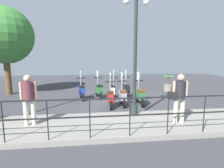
{
  "coord_description": "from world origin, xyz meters",
  "views": [
    {
      "loc": [
        -8.6,
        1.53,
        2.27
      ],
      "look_at": [
        0.2,
        0.5,
        0.9
      ],
      "focal_mm": 28.0,
      "sensor_mm": 36.0,
      "label": 1
    }
  ],
  "objects_px": {
    "pedestrian_with_bag": "(179,95)",
    "scooter_near_2": "(110,97)",
    "scooter_near_0": "(140,95)",
    "scooter_far_1": "(113,90)",
    "tree_large": "(4,36)",
    "scooter_near_1": "(123,96)",
    "potted_palm": "(168,85)",
    "scooter_far_0": "(126,89)",
    "scooter_far_2": "(99,90)",
    "pedestrian_distant": "(29,96)",
    "lamp_post_near": "(135,60)",
    "scooter_far_3": "(82,91)"
  },
  "relations": [
    {
      "from": "scooter_near_0",
      "to": "scooter_far_1",
      "type": "height_order",
      "value": "same"
    },
    {
      "from": "pedestrian_distant",
      "to": "tree_large",
      "type": "xyz_separation_m",
      "value": [
        5.71,
        3.12,
        2.43
      ]
    },
    {
      "from": "scooter_far_0",
      "to": "scooter_near_1",
      "type": "bearing_deg",
      "value": 164.87
    },
    {
      "from": "scooter_near_1",
      "to": "scooter_far_3",
      "type": "height_order",
      "value": "same"
    },
    {
      "from": "tree_large",
      "to": "scooter_far_2",
      "type": "bearing_deg",
      "value": -107.16
    },
    {
      "from": "scooter_far_1",
      "to": "scooter_far_3",
      "type": "xyz_separation_m",
      "value": [
        -0.01,
        1.72,
        0.0
      ]
    },
    {
      "from": "scooter_far_2",
      "to": "scooter_far_3",
      "type": "height_order",
      "value": "same"
    },
    {
      "from": "scooter_near_0",
      "to": "scooter_far_1",
      "type": "distance_m",
      "value": 1.84
    },
    {
      "from": "scooter_far_2",
      "to": "scooter_far_3",
      "type": "bearing_deg",
      "value": 88.37
    },
    {
      "from": "tree_large",
      "to": "scooter_far_0",
      "type": "bearing_deg",
      "value": -104.09
    },
    {
      "from": "scooter_far_0",
      "to": "scooter_far_3",
      "type": "xyz_separation_m",
      "value": [
        -0.1,
        2.47,
        0.0
      ]
    },
    {
      "from": "potted_palm",
      "to": "scooter_far_2",
      "type": "xyz_separation_m",
      "value": [
        -1.49,
        4.69,
        0.04
      ]
    },
    {
      "from": "lamp_post_near",
      "to": "potted_palm",
      "type": "relative_size",
      "value": 4.24
    },
    {
      "from": "lamp_post_near",
      "to": "pedestrian_with_bag",
      "type": "xyz_separation_m",
      "value": [
        -1.05,
        -1.2,
        -1.07
      ]
    },
    {
      "from": "scooter_far_2",
      "to": "scooter_far_0",
      "type": "bearing_deg",
      "value": -104.4
    },
    {
      "from": "lamp_post_near",
      "to": "pedestrian_with_bag",
      "type": "bearing_deg",
      "value": -131.28
    },
    {
      "from": "scooter_near_1",
      "to": "scooter_far_0",
      "type": "xyz_separation_m",
      "value": [
        1.59,
        -0.5,
        0.0
      ]
    },
    {
      "from": "potted_palm",
      "to": "tree_large",
      "type": "bearing_deg",
      "value": 88.88
    },
    {
      "from": "pedestrian_with_bag",
      "to": "scooter_near_0",
      "type": "relative_size",
      "value": 1.03
    },
    {
      "from": "scooter_near_0",
      "to": "lamp_post_near",
      "type": "bearing_deg",
      "value": 155.36
    },
    {
      "from": "scooter_far_2",
      "to": "scooter_far_3",
      "type": "distance_m",
      "value": 0.96
    },
    {
      "from": "potted_palm",
      "to": "scooter_far_2",
      "type": "relative_size",
      "value": 0.69
    },
    {
      "from": "lamp_post_near",
      "to": "scooter_near_0",
      "type": "distance_m",
      "value": 2.49
    },
    {
      "from": "pedestrian_with_bag",
      "to": "scooter_far_3",
      "type": "bearing_deg",
      "value": 43.21
    },
    {
      "from": "lamp_post_near",
      "to": "tree_large",
      "type": "distance_m",
      "value": 8.43
    },
    {
      "from": "lamp_post_near",
      "to": "pedestrian_distant",
      "type": "relative_size",
      "value": 2.83
    },
    {
      "from": "tree_large",
      "to": "scooter_near_1",
      "type": "height_order",
      "value": "tree_large"
    },
    {
      "from": "pedestrian_distant",
      "to": "scooter_near_1",
      "type": "relative_size",
      "value": 1.03
    },
    {
      "from": "pedestrian_with_bag",
      "to": "scooter_near_1",
      "type": "distance_m",
      "value": 3.1
    },
    {
      "from": "lamp_post_near",
      "to": "scooter_near_1",
      "type": "relative_size",
      "value": 2.92
    },
    {
      "from": "tree_large",
      "to": "scooter_far_1",
      "type": "height_order",
      "value": "tree_large"
    },
    {
      "from": "scooter_near_1",
      "to": "scooter_near_2",
      "type": "distance_m",
      "value": 0.62
    },
    {
      "from": "scooter_near_0",
      "to": "scooter_far_1",
      "type": "relative_size",
      "value": 1.0
    },
    {
      "from": "scooter_far_1",
      "to": "scooter_far_3",
      "type": "bearing_deg",
      "value": 103.91
    },
    {
      "from": "scooter_near_0",
      "to": "scooter_far_2",
      "type": "height_order",
      "value": "same"
    },
    {
      "from": "pedestrian_with_bag",
      "to": "scooter_near_2",
      "type": "height_order",
      "value": "pedestrian_with_bag"
    },
    {
      "from": "potted_palm",
      "to": "scooter_far_1",
      "type": "xyz_separation_m",
      "value": [
        -1.64,
        3.91,
        0.04
      ]
    },
    {
      "from": "pedestrian_distant",
      "to": "scooter_far_1",
      "type": "xyz_separation_m",
      "value": [
        3.87,
        -3.11,
        -0.6
      ]
    },
    {
      "from": "scooter_near_0",
      "to": "scooter_far_3",
      "type": "relative_size",
      "value": 1.0
    },
    {
      "from": "tree_large",
      "to": "scooter_near_2",
      "type": "relative_size",
      "value": 3.37
    },
    {
      "from": "lamp_post_near",
      "to": "tree_large",
      "type": "height_order",
      "value": "tree_large"
    },
    {
      "from": "scooter_near_1",
      "to": "scooter_far_2",
      "type": "xyz_separation_m",
      "value": [
        1.66,
        1.03,
        0.0
      ]
    },
    {
      "from": "pedestrian_distant",
      "to": "scooter_near_2",
      "type": "bearing_deg",
      "value": 116.15
    },
    {
      "from": "tree_large",
      "to": "potted_palm",
      "type": "distance_m",
      "value": 10.6
    },
    {
      "from": "pedestrian_with_bag",
      "to": "tree_large",
      "type": "bearing_deg",
      "value": 57.27
    },
    {
      "from": "scooter_far_2",
      "to": "pedestrian_with_bag",
      "type": "bearing_deg",
      "value": -163.49
    },
    {
      "from": "pedestrian_distant",
      "to": "potted_palm",
      "type": "distance_m",
      "value": 8.95
    },
    {
      "from": "pedestrian_distant",
      "to": "scooter_near_1",
      "type": "xyz_separation_m",
      "value": [
        2.37,
        -3.37,
        -0.6
      ]
    },
    {
      "from": "lamp_post_near",
      "to": "pedestrian_distant",
      "type": "xyz_separation_m",
      "value": [
        -0.68,
        3.51,
        -1.07
      ]
    },
    {
      "from": "scooter_far_1",
      "to": "lamp_post_near",
      "type": "bearing_deg",
      "value": -159.47
    }
  ]
}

